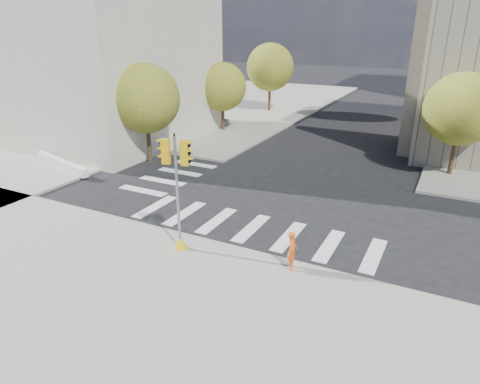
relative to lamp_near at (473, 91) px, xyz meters
name	(u,v)px	position (x,y,z in m)	size (l,w,h in m)	color
ground	(271,213)	(-8.00, -14.00, -4.58)	(160.00, 160.00, 0.00)	black
sidewalk_near	(114,356)	(-8.00, -25.00, -4.50)	(30.00, 14.00, 0.15)	gray
sidewalk_far_left	(202,101)	(-28.00, 12.00, -4.50)	(28.00, 40.00, 0.15)	gray
classical_building	(80,54)	(-28.00, -6.00, 1.86)	(19.00, 15.00, 12.70)	beige
tree_lw_near	(145,99)	(-18.50, -10.00, -0.38)	(4.40, 4.40, 6.41)	#382616
tree_lw_mid	(222,87)	(-18.50, 0.00, -0.82)	(4.00, 4.00, 5.77)	#382616
tree_lw_far	(270,67)	(-18.50, 10.00, -0.04)	(4.80, 4.80, 6.95)	#382616
tree_re_near	(461,109)	(-0.50, -4.00, -0.53)	(4.20, 4.20, 6.16)	#382616
tree_re_mid	(466,81)	(-0.50, 8.00, -0.23)	(4.60, 4.60, 6.66)	#382616
tree_re_far	(467,73)	(-0.50, 20.00, -0.71)	(4.00, 4.00, 5.88)	#382616
lamp_near	(473,91)	(0.00, 0.00, 0.00)	(0.35, 0.18, 8.11)	black
lamp_far	(473,72)	(0.00, 14.00, 0.00)	(0.35, 0.18, 8.11)	black
traffic_signal	(178,202)	(-9.75, -19.20, -2.42)	(1.08, 0.56, 4.73)	#F1B40C
photographer	(292,250)	(-5.22, -18.60, -3.68)	(0.55, 0.36, 1.50)	#EE5516
planter_wall	(61,164)	(-22.46, -13.87, -4.18)	(6.00, 0.40, 0.50)	silver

